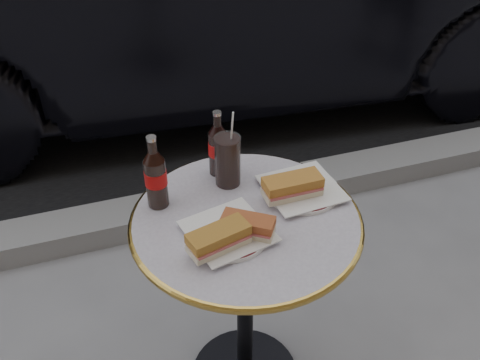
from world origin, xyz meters
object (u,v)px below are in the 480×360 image
object	(u,v)px
plate_right	(302,190)
cola_bottle_left	(155,172)
cola_glass	(228,160)
cola_bottle_right	(218,143)
plate_left	(228,233)
bistro_table	(245,308)

from	to	relation	value
plate_right	cola_bottle_left	world-z (taller)	cola_bottle_left
cola_bottle_left	cola_glass	world-z (taller)	cola_bottle_left
cola_bottle_right	plate_left	bearing A→B (deg)	-101.52
bistro_table	plate_left	distance (m)	0.38
plate_right	plate_left	bearing A→B (deg)	-157.11
plate_left	cola_glass	world-z (taller)	cola_glass
cola_bottle_left	bistro_table	bearing A→B (deg)	-31.69
bistro_table	cola_bottle_right	size ratio (longest dim) A/B	3.59
cola_bottle_left	cola_glass	distance (m)	0.21
cola_bottle_left	cola_bottle_right	size ratio (longest dim) A/B	1.06
bistro_table	cola_bottle_right	xyz separation A→B (m)	(-0.01, 0.22, 0.47)
bistro_table	plate_left	bearing A→B (deg)	-142.24
plate_left	cola_glass	bearing A→B (deg)	72.75
cola_bottle_right	cola_glass	xyz separation A→B (m)	(0.01, -0.06, -0.03)
cola_glass	bistro_table	bearing A→B (deg)	-90.22
plate_right	cola_bottle_right	bearing A→B (deg)	139.98
bistro_table	plate_right	size ratio (longest dim) A/B	3.46
cola_bottle_right	cola_glass	bearing A→B (deg)	-79.06
cola_bottle_left	cola_glass	xyz separation A→B (m)	(0.21, 0.03, -0.03)
bistro_table	plate_right	xyz separation A→B (m)	(0.18, 0.05, 0.37)
plate_left	plate_right	distance (m)	0.27
cola_bottle_left	cola_glass	bearing A→B (deg)	8.94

